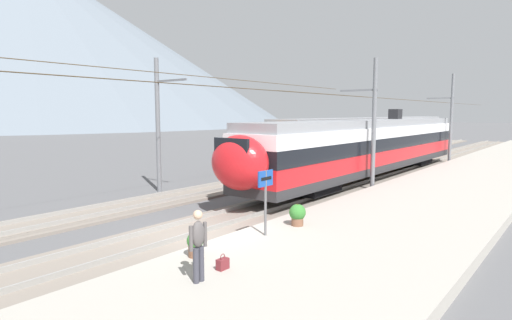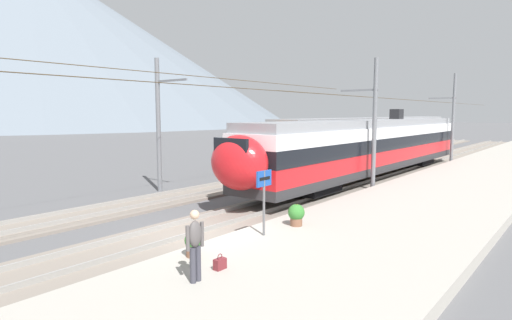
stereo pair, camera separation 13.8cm
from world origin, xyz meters
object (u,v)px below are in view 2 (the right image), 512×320
(platform_sign, at_px, (264,188))
(train_near_platform, at_px, (370,145))
(train_far_track, at_px, (375,135))
(potted_plant_by_shelter, at_px, (193,243))
(catenary_mast_mid, at_px, (372,122))
(handbag_beside_passenger, at_px, (220,264))
(catenary_mast_far_side, at_px, (160,121))
(passenger_walking, at_px, (195,242))
(catenary_mast_east, at_px, (451,117))
(potted_plant_platform_edge, at_px, (296,214))

(platform_sign, bearing_deg, train_near_platform, 11.81)
(train_far_track, distance_m, potted_plant_by_shelter, 31.46)
(catenary_mast_mid, relative_size, platform_sign, 21.28)
(handbag_beside_passenger, relative_size, potted_plant_by_shelter, 0.59)
(train_far_track, bearing_deg, catenary_mast_far_side, 175.17)
(catenary_mast_far_side, distance_m, platform_sign, 11.10)
(catenary_mast_far_side, xyz_separation_m, handbag_beside_passenger, (-6.99, -11.12, -3.29))
(catenary_mast_mid, height_order, passenger_walking, catenary_mast_mid)
(train_near_platform, bearing_deg, platform_sign, -168.19)
(train_far_track, distance_m, platform_sign, 28.82)
(potted_plant_by_shelter, bearing_deg, train_far_track, 14.58)
(catenary_mast_east, height_order, potted_plant_by_shelter, catenary_mast_east)
(catenary_mast_east, xyz_separation_m, potted_plant_platform_edge, (-25.51, -1.56, -3.09))
(catenary_mast_mid, xyz_separation_m, catenary_mast_far_side, (-7.25, 8.77, 0.06))
(passenger_walking, distance_m, potted_plant_platform_edge, 5.60)
(train_far_track, bearing_deg, catenary_mast_east, -94.41)
(train_near_platform, distance_m, platform_sign, 15.36)
(catenary_mast_east, bearing_deg, platform_sign, -177.05)
(train_near_platform, bearing_deg, catenary_mast_mid, -155.31)
(train_far_track, bearing_deg, potted_plant_by_shelter, -165.42)
(train_far_track, bearing_deg, train_near_platform, -158.22)
(catenary_mast_east, bearing_deg, catenary_mast_mid, 179.98)
(train_near_platform, height_order, potted_plant_platform_edge, train_near_platform)
(platform_sign, bearing_deg, passenger_walking, -164.95)
(train_near_platform, distance_m, potted_plant_by_shelter, 18.10)
(passenger_walking, bearing_deg, catenary_mast_mid, 9.19)
(catenary_mast_mid, bearing_deg, potted_plant_platform_edge, -170.76)
(catenary_mast_far_side, relative_size, passenger_walking, 26.23)
(platform_sign, relative_size, handbag_beside_passenger, 5.18)
(catenary_mast_mid, distance_m, catenary_mast_far_side, 11.38)
(train_near_platform, distance_m, handbag_beside_passenger, 18.55)
(train_far_track, distance_m, catenary_mast_east, 7.01)
(passenger_walking, bearing_deg, potted_plant_platform_edge, 9.11)
(train_near_platform, bearing_deg, potted_plant_by_shelter, -170.83)
(catenary_mast_far_side, bearing_deg, catenary_mast_east, -20.79)
(catenary_mast_far_side, height_order, platform_sign, catenary_mast_far_side)
(train_far_track, xyz_separation_m, passenger_walking, (-31.54, -9.23, -0.89))
(catenary_mast_east, distance_m, potted_plant_by_shelter, 30.08)
(passenger_walking, bearing_deg, catenary_mast_east, 4.51)
(train_near_platform, xyz_separation_m, catenary_mast_far_side, (-11.03, 7.03, 1.61))
(catenary_mast_far_side, bearing_deg, handbag_beside_passenger, -122.16)
(train_near_platform, xyz_separation_m, catenary_mast_east, (12.08, -1.75, 1.69))
(train_near_platform, xyz_separation_m, train_far_track, (12.61, 5.04, 0.01))
(platform_sign, height_order, passenger_walking, platform_sign)
(passenger_walking, bearing_deg, catenary_mast_far_side, 54.85)
(train_far_track, relative_size, passenger_walking, 19.87)
(platform_sign, relative_size, potted_plant_by_shelter, 3.07)
(train_near_platform, distance_m, catenary_mast_east, 12.32)
(train_near_platform, relative_size, handbag_beside_passenger, 66.67)
(catenary_mast_mid, xyz_separation_m, potted_plant_by_shelter, (-14.02, -1.13, -3.00))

